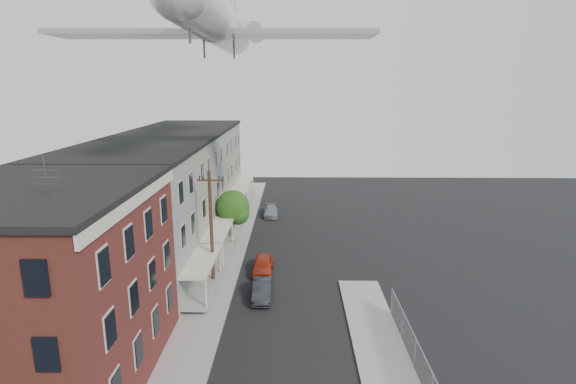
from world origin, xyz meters
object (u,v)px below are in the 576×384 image
object	(u,v)px
car_mid	(262,290)
airplane	(217,23)
street_tree	(234,208)
car_far	(271,211)
utility_pole	(211,228)
car_near	(263,265)

from	to	relation	value
car_mid	airplane	size ratio (longest dim) A/B	0.15
car_mid	street_tree	bearing A→B (deg)	104.34
street_tree	airplane	world-z (taller)	airplane
car_mid	car_far	world-z (taller)	car_mid
car_far	airplane	size ratio (longest dim) A/B	0.16
street_tree	car_mid	distance (m)	12.53
car_far	utility_pole	bearing A→B (deg)	-102.15
car_far	airplane	xyz separation A→B (m)	(-2.83, -16.47, 18.73)
airplane	utility_pole	bearing A→B (deg)	-100.96
utility_pole	car_far	size ratio (longest dim) A/B	2.30
car_near	street_tree	bearing A→B (deg)	114.60
utility_pole	street_tree	world-z (taller)	utility_pole
car_mid	airplane	distance (m)	19.49
utility_pole	street_tree	bearing A→B (deg)	88.11
utility_pole	car_mid	world-z (taller)	utility_pole
utility_pole	street_tree	xyz separation A→B (m)	(0.33, 9.92, -1.22)
car_far	street_tree	bearing A→B (deg)	-110.34
car_mid	airplane	bearing A→B (deg)	123.86
car_mid	car_far	xyz separation A→B (m)	(-0.44, 20.97, -0.05)
car_far	car_mid	bearing A→B (deg)	-91.02
street_tree	car_far	world-z (taller)	street_tree
car_near	airplane	xyz separation A→B (m)	(-3.04, -0.00, 18.61)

